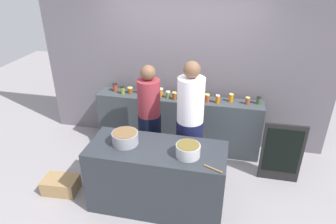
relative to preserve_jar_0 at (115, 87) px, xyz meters
name	(u,v)px	position (x,y,z in m)	size (l,w,h in m)	color
ground	(163,188)	(1.09, -1.15, -1.00)	(12.00, 12.00, 0.00)	gray
storefront_wall	(183,57)	(1.09, 0.30, 0.50)	(4.80, 0.12, 3.00)	slate
display_shelf	(178,123)	(1.09, -0.05, -0.53)	(2.70, 0.36, 0.93)	#373E42
prep_table	(157,177)	(1.09, -1.45, -0.55)	(1.70, 0.70, 0.88)	#292D34
preserve_jar_0	(115,87)	(0.00, 0.00, 0.00)	(0.08, 0.08, 0.13)	brown
preserve_jar_1	(123,90)	(0.16, -0.08, 0.00)	(0.07, 0.07, 0.12)	olive
preserve_jar_2	(130,90)	(0.28, -0.03, -0.01)	(0.09, 0.09, 0.10)	brown
preserve_jar_3	(140,89)	(0.44, 0.00, 0.01)	(0.08, 0.08, 0.15)	#4B2958
preserve_jar_4	(148,93)	(0.59, -0.08, -0.01)	(0.09, 0.09, 0.11)	#B62A1A
preserve_jar_5	(161,92)	(0.80, -0.04, 0.00)	(0.09, 0.09, 0.13)	orange
preserve_jar_6	(168,95)	(0.93, -0.09, -0.01)	(0.07, 0.07, 0.11)	olive
preserve_jar_7	(174,96)	(1.04, -0.12, 0.00)	(0.07, 0.07, 0.12)	brown
preserve_jar_8	(181,96)	(1.15, -0.09, -0.01)	(0.07, 0.07, 0.11)	gold
preserve_jar_9	(188,96)	(1.25, -0.09, 0.00)	(0.09, 0.09, 0.13)	orange
preserve_jar_10	(201,96)	(1.45, -0.03, 0.00)	(0.09, 0.09, 0.12)	#551659
preserve_jar_11	(207,98)	(1.55, -0.10, 0.00)	(0.08, 0.08, 0.13)	#9A441E
preserve_jar_12	(218,99)	(1.72, -0.10, 0.00)	(0.07, 0.07, 0.13)	#D1630D
preserve_jar_13	(231,98)	(1.92, -0.01, 0.00)	(0.07, 0.07, 0.13)	orange
preserve_jar_14	(247,101)	(2.17, -0.05, -0.01)	(0.07, 0.07, 0.11)	brown
preserve_jar_15	(259,100)	(2.34, 0.00, -0.01)	(0.08, 0.08, 0.11)	#32502D
cooking_pot_left	(125,138)	(0.69, -1.43, -0.03)	(0.32, 0.32, 0.16)	gray
cooking_pot_center	(188,150)	(1.48, -1.53, -0.04)	(0.28, 0.28, 0.15)	#B7B7BC
wooden_spoon	(213,169)	(1.79, -1.72, -0.10)	(0.02, 0.02, 0.22)	#9E703D
cook_with_tongs	(150,123)	(0.77, -0.63, -0.25)	(0.34, 0.34, 1.64)	black
cook_in_cap	(190,131)	(1.41, -0.87, -0.17)	(0.37, 0.37, 1.82)	#131536
bread_crate	(61,185)	(-0.29, -1.51, -0.89)	(0.47, 0.31, 0.21)	#9C794D
chalkboard_sign	(282,153)	(2.70, -0.59, -0.53)	(0.57, 0.05, 0.93)	black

